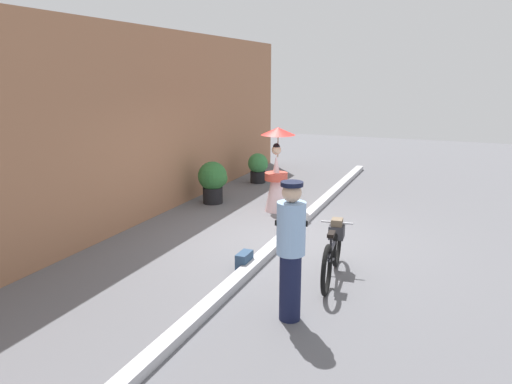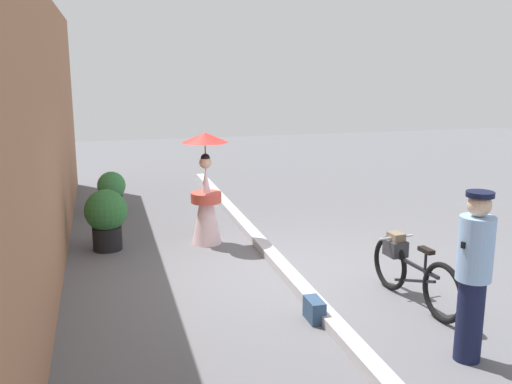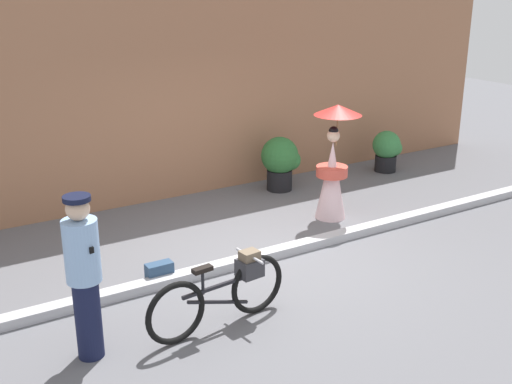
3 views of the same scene
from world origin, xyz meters
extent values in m
plane|color=slate|center=(0.00, 0.00, 0.00)|extent=(30.00, 30.00, 0.00)
cube|color=#9E6B4C|center=(0.00, 3.17, 1.90)|extent=(14.00, 0.40, 3.79)
cube|color=#B2B2B7|center=(0.00, 0.00, 0.06)|extent=(14.00, 0.20, 0.12)
torus|color=black|center=(-0.92, -1.14, 0.35)|extent=(0.70, 0.14, 0.70)
torus|color=black|center=(-1.97, -1.25, 0.35)|extent=(0.70, 0.14, 0.70)
cube|color=black|center=(-1.44, -1.20, 0.49)|extent=(0.88, 0.13, 0.04)
cube|color=black|center=(-1.44, -1.20, 0.30)|extent=(0.77, 0.11, 0.28)
cylinder|color=black|center=(-1.63, -1.22, 0.60)|extent=(0.03, 0.03, 0.28)
cube|color=black|center=(-1.63, -1.22, 0.74)|extent=(0.23, 0.11, 0.05)
cylinder|color=silver|center=(-1.02, -1.15, 0.73)|extent=(0.08, 0.48, 0.03)
cube|color=#333338|center=(-1.02, -1.15, 0.59)|extent=(0.28, 0.25, 0.20)
cube|color=#72604C|center=(-1.02, -1.15, 0.72)|extent=(0.22, 0.18, 0.14)
cylinder|color=#141938|center=(-2.80, -1.02, 0.42)|extent=(0.26, 0.26, 0.84)
cylinder|color=#8CB2E0|center=(-2.80, -1.02, 1.15)|extent=(0.34, 0.34, 0.63)
sphere|color=#D8B293|center=(-2.80, -1.02, 1.58)|extent=(0.23, 0.23, 0.23)
cylinder|color=black|center=(-2.80, -1.02, 1.68)|extent=(0.26, 0.26, 0.05)
cube|color=black|center=(-2.80, -1.02, 1.22)|extent=(0.14, 0.38, 0.06)
cone|color=silver|center=(1.63, 0.79, 0.62)|extent=(0.48, 0.48, 1.23)
cylinder|color=#D14C3D|center=(1.63, 0.79, 0.76)|extent=(0.49, 0.49, 0.16)
sphere|color=beige|center=(1.63, 0.79, 1.33)|extent=(0.20, 0.20, 0.20)
sphere|color=black|center=(1.63, 0.79, 1.40)|extent=(0.15, 0.15, 0.15)
cylinder|color=olive|center=(1.69, 0.78, 1.45)|extent=(0.02, 0.02, 0.55)
cone|color=red|center=(1.69, 0.78, 1.72)|extent=(0.73, 0.73, 0.16)
cylinder|color=black|center=(1.70, 2.36, 0.18)|extent=(0.45, 0.45, 0.37)
sphere|color=#2D6B33|center=(1.70, 2.36, 0.63)|extent=(0.66, 0.66, 0.66)
sphere|color=#2D6B33|center=(1.86, 2.26, 0.55)|extent=(0.36, 0.36, 0.36)
cylinder|color=black|center=(4.09, 2.22, 0.16)|extent=(0.41, 0.41, 0.31)
sphere|color=#387F42|center=(4.09, 2.22, 0.53)|extent=(0.54, 0.54, 0.54)
sphere|color=#387F42|center=(4.23, 2.14, 0.46)|extent=(0.30, 0.30, 0.30)
cube|color=navy|center=(-1.57, 0.13, 0.13)|extent=(0.34, 0.16, 0.25)
cube|color=#243951|center=(-1.57, 0.08, 0.19)|extent=(0.29, 0.06, 0.09)
camera|label=1|loc=(-7.94, -2.71, 2.91)|focal=34.28mm
camera|label=2|loc=(-7.39, 2.37, 2.89)|focal=41.10mm
camera|label=3|loc=(-4.25, -6.56, 3.62)|focal=44.29mm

